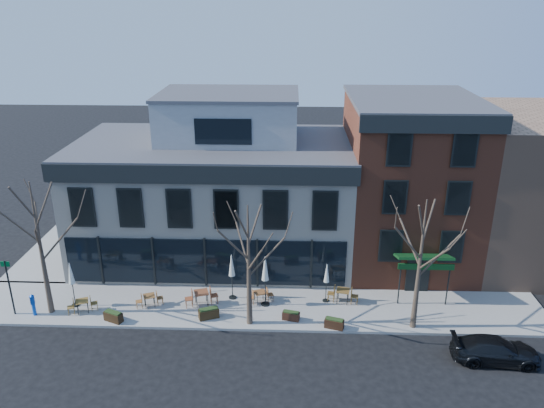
{
  "coord_description": "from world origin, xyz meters",
  "views": [
    {
      "loc": [
        5.18,
        -28.89,
        17.02
      ],
      "look_at": [
        4.02,
        2.0,
        4.97
      ],
      "focal_mm": 35.0,
      "sensor_mm": 36.0,
      "label": 1
    }
  ],
  "objects_px": {
    "call_box": "(33,304)",
    "cafe_set_0": "(82,305)",
    "parked_sedan": "(496,350)",
    "umbrella_0": "(71,276)"
  },
  "relations": [
    {
      "from": "call_box",
      "to": "cafe_set_0",
      "type": "xyz_separation_m",
      "value": [
        2.64,
        0.42,
        -0.25
      ]
    },
    {
      "from": "parked_sedan",
      "to": "umbrella_0",
      "type": "xyz_separation_m",
      "value": [
        -22.9,
        4.03,
        1.49
      ]
    },
    {
      "from": "parked_sedan",
      "to": "cafe_set_0",
      "type": "distance_m",
      "value": 22.45
    },
    {
      "from": "call_box",
      "to": "umbrella_0",
      "type": "height_order",
      "value": "umbrella_0"
    },
    {
      "from": "call_box",
      "to": "umbrella_0",
      "type": "relative_size",
      "value": 0.48
    },
    {
      "from": "cafe_set_0",
      "to": "umbrella_0",
      "type": "relative_size",
      "value": 0.62
    },
    {
      "from": "cafe_set_0",
      "to": "umbrella_0",
      "type": "distance_m",
      "value": 1.79
    },
    {
      "from": "parked_sedan",
      "to": "call_box",
      "type": "relative_size",
      "value": 3.22
    },
    {
      "from": "cafe_set_0",
      "to": "call_box",
      "type": "bearing_deg",
      "value": -170.97
    },
    {
      "from": "call_box",
      "to": "cafe_set_0",
      "type": "bearing_deg",
      "value": 9.03
    }
  ]
}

